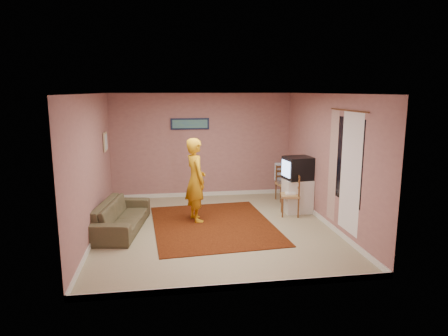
{
  "coord_description": "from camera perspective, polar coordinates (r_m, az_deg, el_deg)",
  "views": [
    {
      "loc": [
        -0.94,
        -7.39,
        2.65
      ],
      "look_at": [
        0.27,
        0.6,
        1.08
      ],
      "focal_mm": 32.0,
      "sensor_mm": 36.0,
      "label": 1
    }
  ],
  "objects": [
    {
      "name": "person",
      "position": [
        8.15,
        -4.08,
        -1.73
      ],
      "size": [
        0.56,
        0.71,
        1.72
      ],
      "primitive_type": "imported",
      "rotation": [
        0.0,
        0.0,
        1.83
      ],
      "color": "orange",
      "rests_on": "ground"
    },
    {
      "name": "baseboard_right",
      "position": [
        8.46,
        14.07,
        -7.28
      ],
      "size": [
        0.02,
        5.0,
        0.1
      ],
      "primitive_type": "cube",
      "color": "silver",
      "rests_on": "ground"
    },
    {
      "name": "curtain_floral",
      "position": [
        7.84,
        15.28,
        0.29
      ],
      "size": [
        0.01,
        0.35,
        2.1
      ],
      "primitive_type": "cube",
      "color": "beige",
      "rests_on": "wall_right"
    },
    {
      "name": "picture_back",
      "position": [
        9.91,
        -4.89,
        6.3
      ],
      "size": [
        0.95,
        0.04,
        0.28
      ],
      "color": "#131A35",
      "rests_on": "wall_back"
    },
    {
      "name": "game_console",
      "position": [
        8.7,
        9.45,
        -3.61
      ],
      "size": [
        0.2,
        0.15,
        0.04
      ],
      "primitive_type": "cube",
      "rotation": [
        0.0,
        0.0,
        0.02
      ],
      "color": "white",
      "rests_on": "chair_b"
    },
    {
      "name": "dvd_player",
      "position": [
        9.84,
        8.7,
        -1.96
      ],
      "size": [
        0.39,
        0.29,
        0.06
      ],
      "primitive_type": "cube",
      "rotation": [
        0.0,
        0.0,
        -0.07
      ],
      "color": "#ACACB1",
      "rests_on": "chair_a"
    },
    {
      "name": "baseboard_back",
      "position": [
        10.26,
        -3.06,
        -3.72
      ],
      "size": [
        4.5,
        0.02,
        0.1
      ],
      "primitive_type": "cube",
      "color": "silver",
      "rests_on": "ground"
    },
    {
      "name": "tv_cabinet",
      "position": [
        9.02,
        10.41,
        -3.86
      ],
      "size": [
        0.58,
        0.53,
        0.74
      ],
      "primitive_type": "cube",
      "color": "white",
      "rests_on": "ground"
    },
    {
      "name": "picture_left",
      "position": [
        9.15,
        -16.58,
        3.61
      ],
      "size": [
        0.04,
        0.38,
        0.42
      ],
      "color": "#C7B488",
      "rests_on": "wall_left"
    },
    {
      "name": "wall_back",
      "position": [
        10.03,
        -3.14,
        3.22
      ],
      "size": [
        4.5,
        0.02,
        2.6
      ],
      "primitive_type": "cube",
      "color": "#A3706B",
      "rests_on": "ground"
    },
    {
      "name": "window",
      "position": [
        7.33,
        17.28,
        1.04
      ],
      "size": [
        0.01,
        1.1,
        1.5
      ],
      "primitive_type": "cube",
      "color": "black",
      "rests_on": "wall_right"
    },
    {
      "name": "area_rug",
      "position": [
        8.09,
        -1.55,
        -8.09
      ],
      "size": [
        2.54,
        3.08,
        0.02
      ],
      "primitive_type": "cube",
      "rotation": [
        0.0,
        0.0,
        0.07
      ],
      "color": "black",
      "rests_on": "ground"
    },
    {
      "name": "sofa",
      "position": [
        7.99,
        -14.47,
        -6.65
      ],
      "size": [
        1.04,
        2.01,
        0.56
      ],
      "primitive_type": "imported",
      "rotation": [
        0.0,
        0.0,
        1.41
      ],
      "color": "#4D432F",
      "rests_on": "ground"
    },
    {
      "name": "baseboard_front",
      "position": [
        5.63,
        2.08,
        -16.56
      ],
      "size": [
        4.5,
        0.02,
        0.1
      ],
      "primitive_type": "cube",
      "color": "silver",
      "rests_on": "ground"
    },
    {
      "name": "chair_a",
      "position": [
        9.83,
        8.7,
        -1.66
      ],
      "size": [
        0.42,
        0.41,
        0.47
      ],
      "rotation": [
        0.0,
        0.0,
        0.11
      ],
      "color": "#A58C50",
      "rests_on": "ground"
    },
    {
      "name": "blue_throw",
      "position": [
        9.97,
        8.41,
        -0.48
      ],
      "size": [
        0.41,
        0.05,
        0.43
      ],
      "primitive_type": "cube",
      "color": "#82A4D5",
      "rests_on": "chair_a"
    },
    {
      "name": "curtain_sheer",
      "position": [
        7.23,
        17.61,
        -0.73
      ],
      "size": [
        0.01,
        0.75,
        2.1
      ],
      "primitive_type": "cube",
      "color": "white",
      "rests_on": "wall_right"
    },
    {
      "name": "baseboard_left",
      "position": [
        7.95,
        -17.72,
        -8.68
      ],
      "size": [
        0.02,
        5.0,
        0.1
      ],
      "primitive_type": "cube",
      "color": "silver",
      "rests_on": "ground"
    },
    {
      "name": "ground",
      "position": [
        7.91,
        -1.29,
        -8.61
      ],
      "size": [
        5.0,
        5.0,
        0.0
      ],
      "primitive_type": "plane",
      "color": "tan",
      "rests_on": "ground"
    },
    {
      "name": "wall_front",
      "position": [
        5.16,
        2.19,
        -4.21
      ],
      "size": [
        4.5,
        0.02,
        2.6
      ],
      "primitive_type": "cube",
      "color": "#A3706B",
      "rests_on": "ground"
    },
    {
      "name": "wall_left",
      "position": [
        7.63,
        -18.34,
        0.21
      ],
      "size": [
        0.02,
        5.0,
        2.6
      ],
      "primitive_type": "cube",
      "color": "#A3706B",
      "rests_on": "ground"
    },
    {
      "name": "wall_right",
      "position": [
        8.16,
        14.54,
        1.09
      ],
      "size": [
        0.02,
        5.0,
        2.6
      ],
      "primitive_type": "cube",
      "color": "#A3706B",
      "rests_on": "ground"
    },
    {
      "name": "chair_b",
      "position": [
        8.68,
        9.46,
        -3.16
      ],
      "size": [
        0.48,
        0.49,
        0.49
      ],
      "rotation": [
        0.0,
        0.0,
        -1.81
      ],
      "color": "#A58C50",
      "rests_on": "ground"
    },
    {
      "name": "crt_tv",
      "position": [
        8.88,
        10.52,
        -0.0
      ],
      "size": [
        0.64,
        0.59,
        0.5
      ],
      "rotation": [
        0.0,
        0.0,
        0.13
      ],
      "color": "black",
      "rests_on": "tv_cabinet"
    },
    {
      "name": "ceiling",
      "position": [
        7.45,
        -1.37,
        10.58
      ],
      "size": [
        4.5,
        5.0,
        0.02
      ],
      "primitive_type": "cube",
      "color": "silver",
      "rests_on": "wall_back"
    },
    {
      "name": "curtain_rod",
      "position": [
        7.22,
        17.36,
        7.85
      ],
      "size": [
        0.02,
        1.4,
        0.02
      ],
      "primitive_type": "cylinder",
      "rotation": [
        1.57,
        0.0,
        0.0
      ],
      "color": "brown",
      "rests_on": "wall_right"
    }
  ]
}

